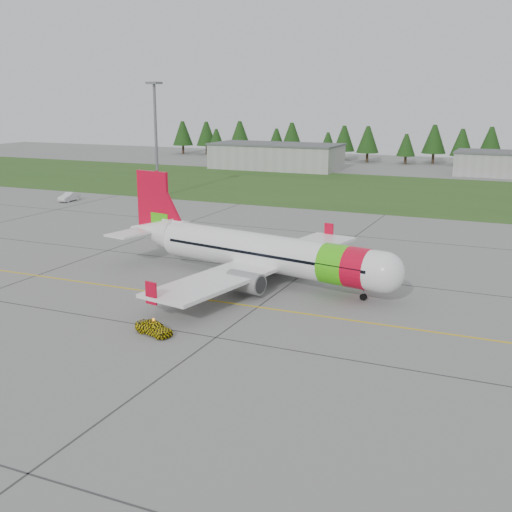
% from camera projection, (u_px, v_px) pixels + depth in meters
% --- Properties ---
extents(ground, '(320.00, 320.00, 0.00)m').
position_uv_depth(ground, '(109.00, 320.00, 53.12)').
color(ground, gray).
rests_on(ground, ground).
extents(aircraft, '(32.83, 30.70, 10.02)m').
position_uv_depth(aircraft, '(262.00, 252.00, 63.70)').
color(aircraft, white).
rests_on(aircraft, ground).
extents(follow_me_car, '(1.45, 1.60, 3.34)m').
position_uv_depth(follow_me_car, '(153.00, 314.00, 49.41)').
color(follow_me_car, yellow).
rests_on(follow_me_car, ground).
extents(service_van, '(1.70, 1.62, 4.66)m').
position_uv_depth(service_van, '(69.00, 188.00, 112.21)').
color(service_van, silver).
rests_on(service_van, ground).
extents(grass_strip, '(320.00, 50.00, 0.03)m').
position_uv_depth(grass_strip, '(363.00, 190.00, 125.80)').
color(grass_strip, '#30561E').
rests_on(grass_strip, ground).
extents(taxi_guideline, '(120.00, 0.25, 0.02)m').
position_uv_depth(taxi_guideline, '(161.00, 293.00, 60.21)').
color(taxi_guideline, gold).
rests_on(taxi_guideline, ground).
extents(hangar_west, '(32.00, 14.00, 6.00)m').
position_uv_depth(hangar_west, '(276.00, 157.00, 161.72)').
color(hangar_west, '#A8A8A3').
rests_on(hangar_west, ground).
extents(hangar_east, '(24.00, 12.00, 5.20)m').
position_uv_depth(hangar_east, '(511.00, 165.00, 147.23)').
color(hangar_east, '#A8A8A3').
rests_on(hangar_east, ground).
extents(floodlight_mast, '(0.50, 0.50, 20.00)m').
position_uv_depth(floodlight_mast, '(156.00, 142.00, 114.71)').
color(floodlight_mast, slate).
rests_on(floodlight_mast, ground).
extents(treeline, '(160.00, 8.00, 10.00)m').
position_uv_depth(treeline, '(417.00, 145.00, 174.22)').
color(treeline, '#1C3F14').
rests_on(treeline, ground).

